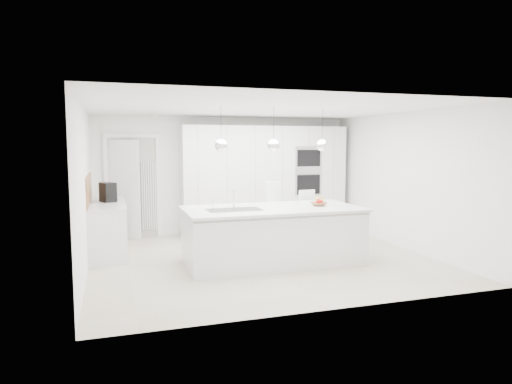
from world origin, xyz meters
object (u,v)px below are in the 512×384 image
object	(u,v)px
bar_stool_left	(276,216)
island_base	(273,237)
fruit_bowl	(319,204)
bar_stool_right	(310,220)
espresso_machine	(108,192)

from	to	relation	value
bar_stool_left	island_base	bearing A→B (deg)	-135.17
fruit_bowl	bar_stool_right	world-z (taller)	bar_stool_right
fruit_bowl	bar_stool_left	size ratio (longest dim) A/B	0.22
island_base	fruit_bowl	xyz separation A→B (m)	(0.80, 0.01, 0.50)
bar_stool_left	fruit_bowl	bearing A→B (deg)	-90.10
island_base	espresso_machine	bearing A→B (deg)	147.21
island_base	espresso_machine	xyz separation A→B (m)	(-2.53, 1.63, 0.64)
espresso_machine	bar_stool_left	xyz separation A→B (m)	(2.93, -0.66, -0.46)
island_base	espresso_machine	size ratio (longest dim) A/B	8.17
espresso_machine	fruit_bowl	bearing A→B (deg)	-48.49
island_base	bar_stool_right	distance (m)	1.27
fruit_bowl	bar_stool_right	distance (m)	0.89
island_base	fruit_bowl	bearing A→B (deg)	0.53
bar_stool_left	espresso_machine	bearing A→B (deg)	144.59
espresso_machine	bar_stool_left	bearing A→B (deg)	-35.21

